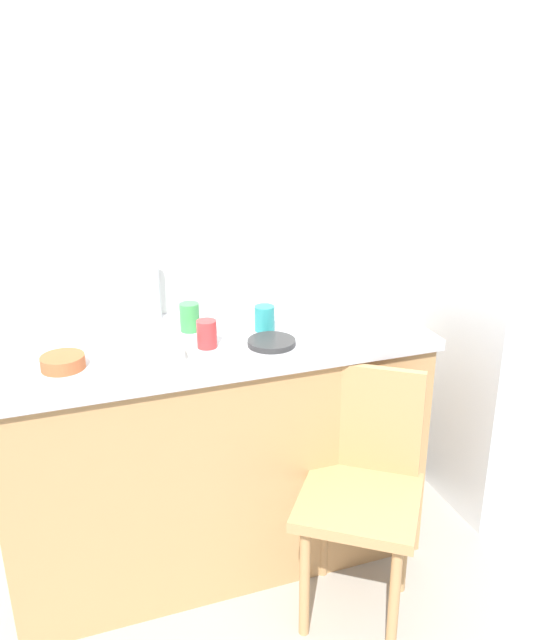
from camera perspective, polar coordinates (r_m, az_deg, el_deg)
name	(u,v)px	position (r m, az deg, el deg)	size (l,w,h in m)	color
back_wall	(211,230)	(2.60, -6.14, 7.95)	(4.80, 0.10, 2.49)	silver
cabinet_base	(215,452)	(2.56, -5.78, -11.64)	(1.53, 0.60, 0.89)	tan
countertop	(211,342)	(2.35, -6.18, -1.92)	(1.57, 0.64, 0.04)	#B7B7BC
faucet	(157,289)	(2.50, -10.93, 2.70)	(0.02, 0.02, 0.24)	#B7B7BC
refrigerator	(507,377)	(3.07, 19.55, -4.79)	(0.60, 0.61, 1.11)	silver
chair	(363,484)	(2.30, 7.38, -14.31)	(0.56, 0.56, 0.89)	tan
dish_tray	(138,349)	(2.20, -12.57, -2.56)	(0.28, 0.20, 0.05)	white
terracotta_bowl	(63,362)	(2.18, -18.80, -3.58)	(0.14, 0.14, 0.04)	#B25B33
hotplate	(272,342)	(2.25, -0.76, -2.01)	(0.17, 0.17, 0.02)	#2D2D2D
cup_white	(394,321)	(2.36, 10.15, -0.11)	(0.06, 0.06, 0.11)	white
cup_green	(190,317)	(2.38, -8.06, 0.26)	(0.07, 0.07, 0.11)	green
cup_red	(207,334)	(2.23, -6.54, -1.24)	(0.07, 0.07, 0.10)	red
cup_teal	(265,318)	(2.37, -1.39, 0.16)	(0.07, 0.07, 0.09)	teal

